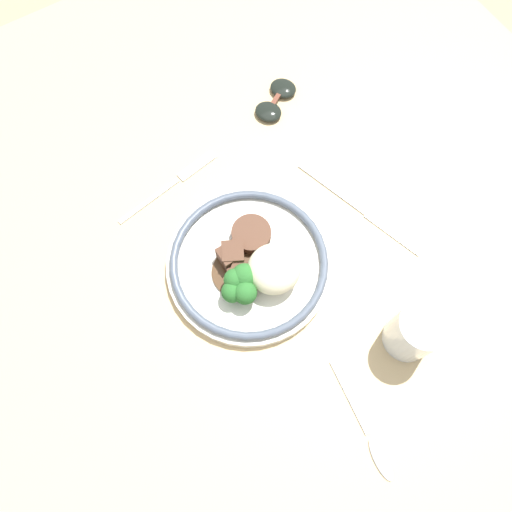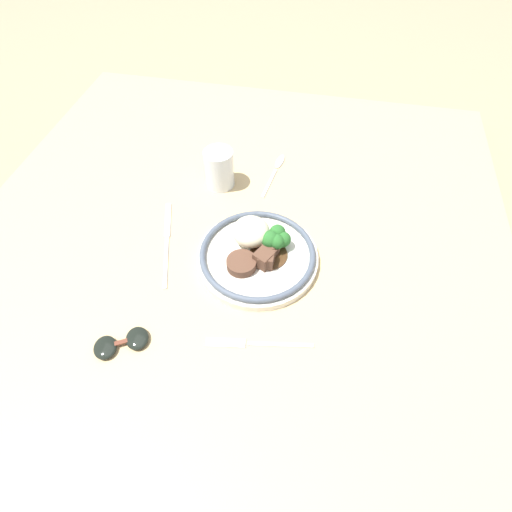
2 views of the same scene
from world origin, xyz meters
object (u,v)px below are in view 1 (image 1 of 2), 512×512
juice_glass (414,333)px  fork (177,180)px  spoon (373,444)px  knife (363,211)px  sunglasses (276,100)px  plate (251,265)px

juice_glass → fork: 0.42m
fork → spoon: size_ratio=1.12×
juice_glass → fork: juice_glass is taller
spoon → juice_glass: bearing=133.2°
knife → sunglasses: bearing=163.5°
spoon → sunglasses: 0.55m
juice_glass → plate: bearing=-147.1°
plate → knife: 0.20m
plate → juice_glass: juice_glass is taller
juice_glass → spoon: (0.09, -0.12, -0.04)m
knife → spoon: size_ratio=1.36×
plate → fork: size_ratio=1.31×
sunglasses → knife: bearing=-29.0°
juice_glass → knife: 0.21m
juice_glass → sunglasses: juice_glass is taller
plate → sunglasses: (-0.23, 0.19, -0.01)m
juice_glass → knife: juice_glass is taller
plate → knife: (0.01, 0.20, -0.02)m
fork → knife: bearing=-51.7°
juice_glass → sunglasses: size_ratio=0.88×
knife → plate: bearing=-110.2°
juice_glass → knife: size_ratio=0.40×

